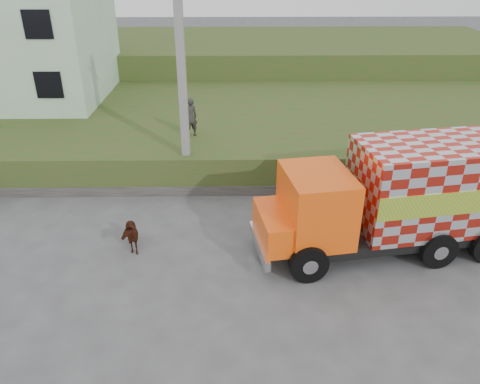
{
  "coord_description": "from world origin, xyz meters",
  "views": [
    {
      "loc": [
        0.8,
        -12.14,
        8.46
      ],
      "look_at": [
        1.03,
        1.75,
        1.3
      ],
      "focal_mm": 35.0,
      "sensor_mm": 36.0,
      "label": 1
    }
  ],
  "objects_px": {
    "cargo_truck": "(399,197)",
    "utility_pole": "(183,88)",
    "pedestrian": "(190,117)",
    "cow": "(128,234)"
  },
  "relations": [
    {
      "from": "utility_pole",
      "to": "cargo_truck",
      "type": "xyz_separation_m",
      "value": [
        6.86,
        -4.24,
        -2.28
      ]
    },
    {
      "from": "utility_pole",
      "to": "cow",
      "type": "height_order",
      "value": "utility_pole"
    },
    {
      "from": "utility_pole",
      "to": "cargo_truck",
      "type": "bearing_deg",
      "value": -31.71
    },
    {
      "from": "utility_pole",
      "to": "cargo_truck",
      "type": "relative_size",
      "value": 0.99
    },
    {
      "from": "cargo_truck",
      "to": "pedestrian",
      "type": "distance_m",
      "value": 9.27
    },
    {
      "from": "cargo_truck",
      "to": "pedestrian",
      "type": "height_order",
      "value": "cargo_truck"
    },
    {
      "from": "cargo_truck",
      "to": "cow",
      "type": "xyz_separation_m",
      "value": [
        -8.38,
        0.04,
        -1.26
      ]
    },
    {
      "from": "cargo_truck",
      "to": "utility_pole",
      "type": "bearing_deg",
      "value": 139.2
    },
    {
      "from": "utility_pole",
      "to": "cow",
      "type": "xyz_separation_m",
      "value": [
        -1.51,
        -4.2,
        -3.54
      ]
    },
    {
      "from": "utility_pole",
      "to": "cow",
      "type": "distance_m",
      "value": 5.7
    }
  ]
}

